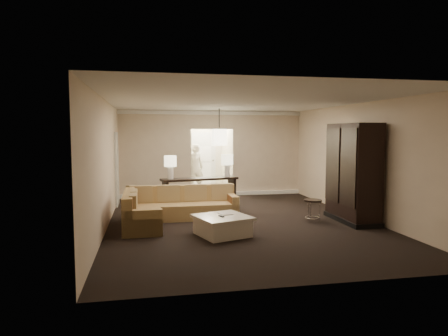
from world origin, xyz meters
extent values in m
plane|color=black|center=(0.00, 0.00, 0.00)|extent=(8.00, 8.00, 0.00)
cube|color=beige|center=(0.00, 4.00, 1.40)|extent=(6.00, 0.04, 2.80)
cube|color=beige|center=(0.00, -4.00, 1.40)|extent=(6.00, 0.04, 2.80)
cube|color=beige|center=(-3.00, 0.00, 1.40)|extent=(0.04, 8.00, 2.80)
cube|color=beige|center=(3.00, 0.00, 1.40)|extent=(0.04, 8.00, 2.80)
cube|color=silver|center=(0.00, 0.00, 2.80)|extent=(6.00, 8.00, 0.02)
cube|color=white|center=(0.00, 3.95, 2.73)|extent=(6.00, 0.10, 0.12)
cube|color=white|center=(0.00, 3.95, 0.06)|extent=(6.00, 0.10, 0.12)
cube|color=silver|center=(-2.97, 2.80, 1.05)|extent=(0.05, 0.90, 2.10)
cube|color=silver|center=(0.00, 5.00, 0.00)|extent=(1.40, 2.00, 0.01)
cube|color=beige|center=(-0.70, 5.00, 1.40)|extent=(0.04, 2.00, 2.80)
cube|color=beige|center=(0.70, 5.00, 1.40)|extent=(0.04, 2.00, 2.80)
cube|color=beige|center=(0.00, 6.00, 1.40)|extent=(1.40, 0.04, 2.80)
cube|color=silver|center=(0.00, 5.97, 1.05)|extent=(0.90, 0.05, 2.10)
cube|color=brown|center=(-1.30, 0.60, 0.19)|extent=(2.67, 0.80, 0.37)
cube|color=brown|center=(-2.23, -0.42, 0.19)|extent=(0.80, 1.24, 0.37)
cube|color=brown|center=(-1.30, 0.89, 0.58)|extent=(2.67, 0.21, 0.41)
cube|color=brown|center=(-2.53, 0.02, 0.58)|extent=(0.21, 2.13, 0.41)
cube|color=brown|center=(-0.06, 0.60, 0.28)|extent=(0.18, 0.80, 0.55)
cube|color=brown|center=(-2.23, -0.96, 0.28)|extent=(0.80, 0.18, 0.55)
cube|color=#998051|center=(-2.28, 0.85, 0.60)|extent=(0.55, 0.14, 0.41)
cube|color=#998051|center=(-1.61, 0.85, 0.60)|extent=(0.55, 0.14, 0.41)
cube|color=#998051|center=(-0.94, 0.85, 0.60)|extent=(0.55, 0.14, 0.41)
cube|color=#998051|center=(-0.28, 0.85, 0.60)|extent=(0.55, 0.14, 0.41)
cube|color=#998051|center=(-2.42, 0.11, 0.60)|extent=(0.14, 0.53, 0.41)
cube|color=#998051|center=(-2.42, -0.51, 0.60)|extent=(0.14, 0.53, 0.41)
cube|color=silver|center=(-0.64, -1.14, 0.17)|extent=(1.13, 1.13, 0.34)
cube|color=silver|center=(-0.64, -1.14, 0.37)|extent=(1.26, 1.26, 0.06)
cube|color=black|center=(-0.67, -1.21, 0.41)|extent=(0.10, 0.17, 0.02)
cube|color=beige|center=(-0.54, -0.95, 0.40)|extent=(0.30, 0.35, 0.01)
cube|color=black|center=(-0.68, 2.00, 0.80)|extent=(2.20, 0.88, 0.06)
cube|color=black|center=(-1.64, 1.82, 0.39)|extent=(0.16, 0.45, 0.78)
cube|color=black|center=(0.28, 2.18, 0.39)|extent=(0.16, 0.45, 0.78)
cube|color=black|center=(-0.68, 2.00, 0.12)|extent=(2.10, 0.82, 0.04)
cube|color=black|center=(2.60, -0.45, 1.15)|extent=(0.63, 1.53, 2.29)
cube|color=black|center=(2.27, -0.84, 1.31)|extent=(0.03, 0.68, 1.75)
cube|color=black|center=(2.27, -0.07, 1.31)|extent=(0.03, 0.68, 1.75)
cube|color=black|center=(2.60, -0.45, 0.05)|extent=(0.68, 1.60, 0.11)
cylinder|color=black|center=(1.67, -0.32, 0.50)|extent=(0.42, 0.42, 0.04)
torus|color=silver|center=(1.67, -0.32, 0.09)|extent=(0.35, 0.35, 0.02)
cylinder|color=silver|center=(1.83, -0.36, 0.25)|extent=(0.02, 0.02, 0.49)
cylinder|color=silver|center=(1.62, -0.17, 0.25)|extent=(0.02, 0.02, 0.49)
cylinder|color=silver|center=(1.56, -0.44, 0.25)|extent=(0.02, 0.02, 0.49)
cylinder|color=white|center=(-1.50, 1.84, 1.00)|extent=(0.16, 0.16, 0.34)
cylinder|color=#FFF0BF|center=(-1.50, 1.84, 1.32)|extent=(0.33, 0.33, 0.29)
cylinder|color=white|center=(0.13, 2.16, 1.00)|extent=(0.16, 0.16, 0.34)
cylinder|color=#FFF0BF|center=(0.13, 2.16, 1.32)|extent=(0.33, 0.33, 0.29)
cylinder|color=black|center=(0.00, 2.70, 2.50)|extent=(0.02, 0.02, 0.60)
cube|color=#FFF2C6|center=(0.00, 2.70, 1.95)|extent=(0.38, 0.38, 0.48)
imported|color=beige|center=(-0.45, 5.06, 0.94)|extent=(0.73, 0.53, 1.88)
camera|label=1|loc=(-2.13, -8.96, 2.07)|focal=32.00mm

